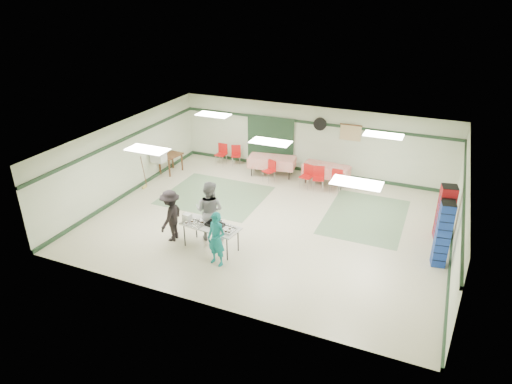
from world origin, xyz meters
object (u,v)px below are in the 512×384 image
at_px(dining_table_a, 326,170).
at_px(dining_table_b, 272,162).
at_px(serving_table, 211,227).
at_px(office_printer, 159,157).
at_px(chair_a, 319,176).
at_px(chair_loose_a, 236,153).
at_px(broom, 144,172).
at_px(volunteer_teal, 216,239).
at_px(crate_stack_red, 445,213).
at_px(chair_d, 270,169).
at_px(volunteer_dark, 171,216).
at_px(crate_stack_blue_b, 443,235).
at_px(volunteer_grey, 210,211).
at_px(chair_b, 307,174).
at_px(chair_loose_b, 222,152).
at_px(chair_c, 336,179).
at_px(crate_stack_blue_a, 444,220).
at_px(printer_table, 170,157).

xyz_separation_m(dining_table_a, dining_table_b, (-2.20, 0.00, 0.00)).
xyz_separation_m(serving_table, office_printer, (-4.21, 3.67, 0.23)).
bearing_deg(chair_a, chair_loose_a, 149.88).
relative_size(serving_table, broom, 1.43).
bearing_deg(volunteer_teal, crate_stack_red, 46.35).
bearing_deg(chair_d, volunteer_dark, -78.77).
relative_size(volunteer_dark, crate_stack_blue_b, 0.85).
relative_size(volunteer_grey, chair_loose_a, 2.23).
height_order(chair_a, chair_b, chair_b).
relative_size(serving_table, crate_stack_blue_b, 0.96).
height_order(volunteer_teal, chair_loose_b, volunteer_teal).
height_order(chair_b, chair_c, chair_b).
height_order(volunteer_dark, crate_stack_red, crate_stack_red).
bearing_deg(chair_d, crate_stack_blue_a, 4.50).
bearing_deg(chair_loose_b, printer_table, -132.09).
bearing_deg(volunteer_grey, volunteer_dark, 24.00).
distance_m(dining_table_a, printer_table, 6.18).
bearing_deg(volunteer_dark, serving_table, 84.59).
distance_m(chair_c, broom, 7.08).
bearing_deg(printer_table, office_printer, -82.72).
xyz_separation_m(volunteer_teal, crate_stack_red, (5.56, 3.87, 0.08)).
bearing_deg(crate_stack_blue_b, dining_table_a, 136.29).
height_order(serving_table, office_printer, office_printer).
xyz_separation_m(chair_a, crate_stack_red, (4.40, -1.97, 0.32)).
distance_m(chair_d, printer_table, 4.06).
distance_m(crate_stack_blue_a, crate_stack_blue_b, 1.40).
xyz_separation_m(volunteer_grey, broom, (-4.00, 2.27, -0.27)).
bearing_deg(chair_loose_b, volunteer_dark, -76.30).
distance_m(serving_table, office_printer, 5.59).
distance_m(volunteer_dark, crate_stack_blue_b, 7.59).
bearing_deg(crate_stack_blue_b, volunteer_dark, -167.11).
bearing_deg(volunteer_dark, chair_d, 162.87).
bearing_deg(chair_d, serving_table, -64.45).
bearing_deg(chair_b, volunteer_teal, -86.30).
xyz_separation_m(dining_table_a, crate_stack_blue_b, (4.27, -4.08, 0.37)).
height_order(chair_loose_a, printer_table, chair_loose_a).
bearing_deg(chair_d, crate_stack_red, 5.85).
bearing_deg(dining_table_b, volunteer_grey, -98.05).
bearing_deg(chair_loose_b, chair_d, -18.42).
xyz_separation_m(volunteer_dark, crate_stack_red, (7.40, 3.24, 0.06)).
bearing_deg(chair_loose_b, serving_table, -65.21).
bearing_deg(chair_b, volunteer_grey, -97.40).
bearing_deg(chair_loose_b, chair_b, -11.57).
bearing_deg(chair_a, volunteer_dark, -134.97).
distance_m(serving_table, broom, 5.12).
bearing_deg(volunteer_grey, crate_stack_blue_a, -160.60).
height_order(dining_table_a, crate_stack_blue_a, crate_stack_blue_a).
height_order(volunteer_grey, chair_a, volunteer_grey).
height_order(volunteer_teal, office_printer, volunteer_teal).
distance_m(chair_c, crate_stack_blue_b, 5.14).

